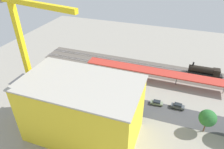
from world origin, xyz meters
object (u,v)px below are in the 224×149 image
at_px(street_tree_0, 208,118).
at_px(parked_car_0, 178,106).
at_px(platform_canopy_near, 155,71).
at_px(parked_car_2, 138,99).
at_px(traffic_light, 140,90).
at_px(tower_crane, 28,52).
at_px(locomotive, 205,71).
at_px(construction_building, 83,110).
at_px(box_truck_0, 120,106).
at_px(street_tree_2, 134,103).
at_px(parked_car_3, 121,95).
at_px(parked_car_1, 157,103).

bearing_deg(street_tree_0, parked_car_0, -45.04).
distance_m(platform_canopy_near, parked_car_0, 18.48).
distance_m(parked_car_2, traffic_light, 3.63).
relative_size(tower_crane, street_tree_0, 4.63).
height_order(locomotive, construction_building, construction_building).
xyz_separation_m(platform_canopy_near, tower_crane, (32.97, 31.34, 17.74)).
bearing_deg(parked_car_2, construction_building, 59.56).
height_order(parked_car_0, box_truck_0, box_truck_0).
distance_m(construction_building, traffic_light, 24.57).
distance_m(locomotive, street_tree_2, 41.56).
distance_m(box_truck_0, traffic_light, 9.62).
distance_m(parked_car_0, parked_car_2, 14.05).
bearing_deg(parked_car_3, construction_building, 75.59).
distance_m(locomotive, construction_building, 58.93).
bearing_deg(street_tree_2, parked_car_3, -49.21).
relative_size(platform_canopy_near, parked_car_0, 12.92).
relative_size(street_tree_2, traffic_light, 1.15).
relative_size(parked_car_0, parked_car_2, 0.96).
height_order(construction_building, street_tree_2, construction_building).
bearing_deg(tower_crane, street_tree_2, -163.55).
bearing_deg(parked_car_0, traffic_light, -2.11).
height_order(platform_canopy_near, parked_car_1, platform_canopy_near).
bearing_deg(traffic_light, box_truck_0, 58.15).
xyz_separation_m(parked_car_2, street_tree_0, (-22.25, 7.57, 4.73)).
bearing_deg(street_tree_0, platform_canopy_near, -50.67).
bearing_deg(street_tree_2, box_truck_0, -5.62).
relative_size(locomotive, construction_building, 0.45).
xyz_separation_m(platform_canopy_near, parked_car_2, (3.44, 15.39, -3.53)).
relative_size(locomotive, traffic_light, 2.23).
bearing_deg(parked_car_3, parked_car_0, -179.32).
height_order(parked_car_2, box_truck_0, box_truck_0).
bearing_deg(construction_building, box_truck_0, -118.51).
relative_size(platform_canopy_near, box_truck_0, 5.74).
xyz_separation_m(parked_car_0, parked_car_1, (7.13, 0.48, -0.12)).
bearing_deg(locomotive, street_tree_2, 55.59).
height_order(locomotive, tower_crane, tower_crane).
bearing_deg(box_truck_0, locomotive, -129.74).
xyz_separation_m(platform_canopy_near, parked_car_3, (9.86, 14.98, -3.53)).
distance_m(parked_car_2, box_truck_0, 8.15).
height_order(box_truck_0, traffic_light, traffic_light).
bearing_deg(construction_building, street_tree_2, -132.93).
bearing_deg(parked_car_2, parked_car_3, -3.70).
relative_size(locomotive, parked_car_0, 3.08).
bearing_deg(platform_canopy_near, locomotive, -150.00).
height_order(parked_car_1, traffic_light, traffic_light).
xyz_separation_m(locomotive, box_truck_0, (28.06, 33.75, -0.16)).
relative_size(parked_car_3, construction_building, 0.15).
bearing_deg(street_tree_2, platform_canopy_near, -98.30).
relative_size(parked_car_1, box_truck_0, 0.43).
bearing_deg(box_truck_0, tower_crane, 20.20).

